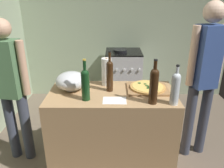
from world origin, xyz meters
TOP-DOWN VIEW (x-y plane):
  - ground_plane at (0.00, 1.28)m, footprint 3.86×3.16m
  - kitchen_wall_rear at (0.00, 2.61)m, footprint 3.86×0.10m
  - counter at (-0.09, 0.66)m, footprint 1.22×0.62m
  - cutting_board at (0.26, 0.73)m, footprint 0.40×0.32m
  - pizza at (0.26, 0.73)m, footprint 0.35×0.35m
  - mixing_bowl at (-0.49, 0.73)m, footprint 0.30×0.30m
  - paper_towel_roll at (-0.15, 0.86)m, footprint 0.10×0.10m
  - wine_bottle_amber at (-0.11, 0.71)m, footprint 0.06×0.06m
  - wine_bottle_clear at (0.26, 0.44)m, footprint 0.08×0.08m
  - wine_bottle_green at (-0.32, 0.50)m, footprint 0.07×0.07m
  - wine_bottle_dark at (0.44, 0.42)m, footprint 0.07×0.07m
  - recipe_sheet at (-0.07, 0.49)m, footprint 0.21×0.15m
  - stove at (0.08, 2.21)m, footprint 0.58×0.59m
  - person_in_stripes at (-1.13, 0.81)m, footprint 0.40×0.23m
  - person_in_red at (0.87, 0.90)m, footprint 0.39×0.25m

SIDE VIEW (x-z plane):
  - ground_plane at x=0.00m, z-range -0.02..0.00m
  - counter at x=-0.09m, z-range 0.00..0.88m
  - stove at x=0.08m, z-range -0.02..0.94m
  - recipe_sheet at x=-0.07m, z-range 0.88..0.89m
  - cutting_board at x=0.26m, z-range 0.88..0.90m
  - person_in_stripes at x=-1.13m, z-range 0.12..1.69m
  - pizza at x=0.26m, z-range 0.90..0.93m
  - mixing_bowl at x=-0.49m, z-range 0.89..1.07m
  - person_in_red at x=0.87m, z-range 0.14..1.86m
  - paper_towel_roll at x=-0.15m, z-range 0.88..1.17m
  - wine_bottle_dark at x=0.44m, z-range 0.87..1.22m
  - wine_bottle_green at x=-0.32m, z-range 0.86..1.23m
  - wine_bottle_amber at x=-0.11m, z-range 0.85..1.25m
  - wine_bottle_clear at x=0.26m, z-range 0.86..1.26m
  - kitchen_wall_rear at x=0.00m, z-range 0.00..2.60m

